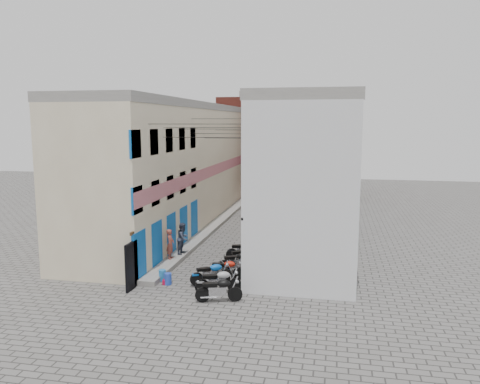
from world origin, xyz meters
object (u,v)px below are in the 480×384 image
Objects in this scene: motorcycle_a at (219,288)px; motorcycle_e at (238,260)px; motorcycle_g at (245,249)px; motorcycle_d at (226,268)px; motorcycle_c at (211,272)px; water_jug_far at (162,275)px; water_jug_near at (168,279)px; person_a at (170,244)px; red_crate at (167,282)px; person_b at (183,238)px; motorcycle_b at (219,280)px; motorcycle_f at (245,255)px.

motorcycle_a is 4.06m from motorcycle_e.
motorcycle_d is at bearing -21.01° from motorcycle_g.
motorcycle_c is at bearing -46.06° from motorcycle_e.
water_jug_far is (-2.92, -0.89, -0.28)m from motorcycle_d.
motorcycle_g is 3.92× the size of water_jug_near.
person_a is (-3.92, 4.87, 0.47)m from motorcycle_a.
water_jug_near is at bearing 0.00° from red_crate.
motorcycle_c is 2.23m from motorcycle_e.
person_b is (-3.51, -0.22, 0.52)m from motorcycle_g.
person_b reaches higher than motorcycle_g.
motorcycle_g is (-0.04, 6.16, 0.03)m from motorcycle_a.
motorcycle_b reaches higher than water_jug_far.
motorcycle_e is 3.86× the size of water_jug_far.
water_jug_near is 1.52× the size of red_crate.
motorcycle_e is at bearing 39.68° from red_crate.
motorcycle_f is at bearing 49.14° from water_jug_near.
red_crate is (-2.56, -1.30, -0.44)m from motorcycle_d.
motorcycle_f is 1.31× the size of person_a.
motorcycle_e is 3.87m from red_crate.
motorcycle_d reaches higher than red_crate.
motorcycle_g is 1.20× the size of person_b.
person_a reaches higher than red_crate.
person_a reaches higher than water_jug_far.
motorcycle_f is (0.13, 1.04, 0.00)m from motorcycle_e.
motorcycle_a is 0.96× the size of motorcycle_e.
water_jug_near is at bearing -107.80° from motorcycle_c.
person_b is 4.96× the size of red_crate.
water_jug_near is (-2.49, -1.30, -0.28)m from motorcycle_d.
motorcycle_a is 3.89m from water_jug_far.
motorcycle_b is at bearing 1.00° from motorcycle_c.
water_jug_far is at bearing -81.55° from motorcycle_e.
person_a is 2.96× the size of water_jug_far.
motorcycle_a reaches higher than red_crate.
person_b is at bearing 98.77° from water_jug_near.
person_a is (-3.66, 3.91, 0.45)m from motorcycle_b.
motorcycle_a reaches higher than water_jug_near.
motorcycle_a is 2.93m from motorcycle_d.
water_jug_far reaches higher than red_crate.
person_a is 3.51m from water_jug_near.
motorcycle_f is 1.20× the size of person_b.
motorcycle_e reaches higher than red_crate.
motorcycle_d is 1.08× the size of person_b.
motorcycle_e is 3.90× the size of water_jug_near.
red_crate is (0.36, -0.41, -0.16)m from water_jug_far.
motorcycle_a is 1.14× the size of person_b.
motorcycle_d is at bearing 163.56° from motorcycle_b.
motorcycle_e is 3.80m from water_jug_near.
motorcycle_f reaches higher than motorcycle_d.
motorcycle_f is 5.96× the size of red_crate.
red_crate is at bearing -47.47° from motorcycle_g.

